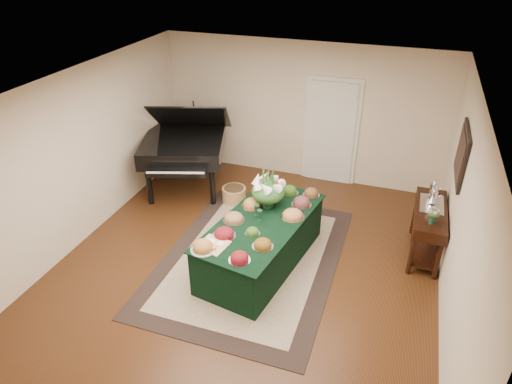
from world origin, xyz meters
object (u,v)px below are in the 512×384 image
(buffet_table, at_px, (261,242))
(grand_piano, at_px, (184,145))
(floral_centerpiece, at_px, (268,188))
(mahogany_sideboard, at_px, (429,220))

(buffet_table, height_order, grand_piano, grand_piano)
(floral_centerpiece, bearing_deg, mahogany_sideboard, 14.27)
(floral_centerpiece, xyz_separation_m, mahogany_sideboard, (2.35, 0.60, -0.43))
(buffet_table, distance_m, mahogany_sideboard, 2.54)
(buffet_table, xyz_separation_m, grand_piano, (-2.11, 1.75, 0.52))
(buffet_table, height_order, mahogany_sideboard, mahogany_sideboard)
(buffet_table, height_order, floral_centerpiece, floral_centerpiece)
(mahogany_sideboard, bearing_deg, floral_centerpiece, -165.73)
(grand_piano, bearing_deg, mahogany_sideboard, -9.20)
(buffet_table, xyz_separation_m, mahogany_sideboard, (2.31, 1.03, 0.26))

